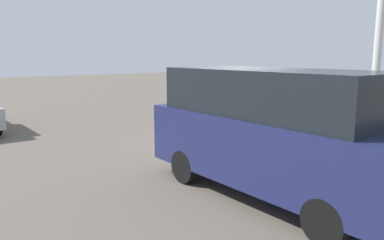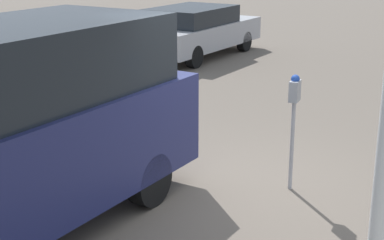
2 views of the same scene
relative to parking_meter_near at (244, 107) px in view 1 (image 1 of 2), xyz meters
The scene contains 4 objects.
ground_plane 1.29m from the parking_meter_near, 55.42° to the right, with size 80.00×80.00×0.00m, color #60564C.
parking_meter_near is the anchor object (origin of this frame).
lamp_post 3.49m from the parking_meter_near, 35.79° to the left, with size 0.44×0.44×6.83m.
parked_van 3.56m from the parking_meter_near, 34.28° to the right, with size 5.11×2.11×2.26m.
Camera 1 is at (6.98, -6.40, 2.50)m, focal length 35.00 mm.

